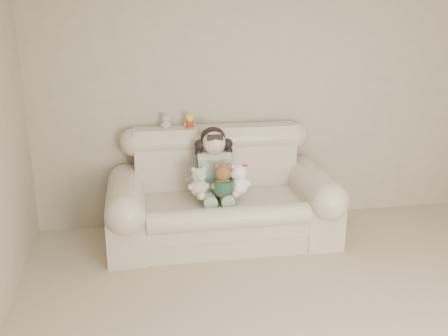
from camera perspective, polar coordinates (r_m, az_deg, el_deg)
wall_back at (r=5.22m, az=4.32°, el=8.06°), size 4.50×0.00×4.50m
sofa at (r=4.85m, az=-0.20°, el=-2.29°), size 2.10×0.95×1.03m
seated_child at (r=4.84m, az=-1.10°, el=0.64°), size 0.40×0.49×0.67m
brown_teddy at (r=4.65m, az=-0.14°, el=-0.98°), size 0.29×0.25×0.37m
white_cat at (r=4.71m, az=1.60°, el=-0.90°), size 0.25×0.20×0.34m
cream_teddy at (r=4.67m, az=-2.76°, el=-1.19°), size 0.21×0.16×0.32m
yellow_mini_bear at (r=4.99m, az=-3.75°, el=5.19°), size 0.13×0.11×0.17m
grey_mini_plush at (r=5.00m, az=-6.34°, el=5.10°), size 0.12×0.10×0.16m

